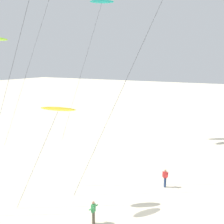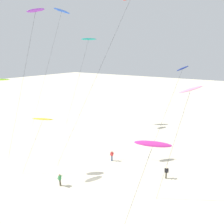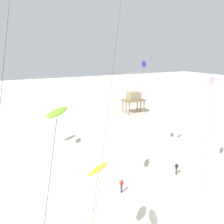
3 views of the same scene
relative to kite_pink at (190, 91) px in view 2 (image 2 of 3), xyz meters
The scene contains 12 objects.
ground_plane 16.14m from the kite_pink, 161.29° to the right, with size 260.00×260.00×0.00m, color beige.
kite_pink is the anchor object (origin of this frame).
kite_purple 22.87m from the kite_pink, behind, with size 5.43×5.88×22.25m.
kite_magenta 7.41m from the kite_pink, 99.88° to the right, with size 3.33×3.02×9.20m.
kite_blue 32.97m from the kite_pink, 160.16° to the left, with size 7.14×7.77×25.34m.
kite_navy 9.74m from the kite_pink, 109.43° to the left, with size 4.01×4.51×14.53m.
kite_red 14.24m from the kite_pink, 157.39° to the left, with size 8.52×8.64×23.35m.
kite_teal 30.15m from the kite_pink, 149.98° to the left, with size 5.84×5.84×19.68m.
kite_yellow 18.33m from the kite_pink, 163.00° to the right, with size 3.70×3.73×8.13m.
kite_flyer_nearest 18.43m from the kite_pink, 152.96° to the right, with size 0.55×0.57×1.67m.
kite_flyer_middle 11.91m from the kite_pink, 134.06° to the left, with size 0.67×0.66×1.67m.
kite_flyer_furthest 15.85m from the kite_pink, 169.28° to the left, with size 0.66×0.64×1.67m.
Camera 2 is at (13.79, -16.73, 15.70)m, focal length 30.62 mm.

